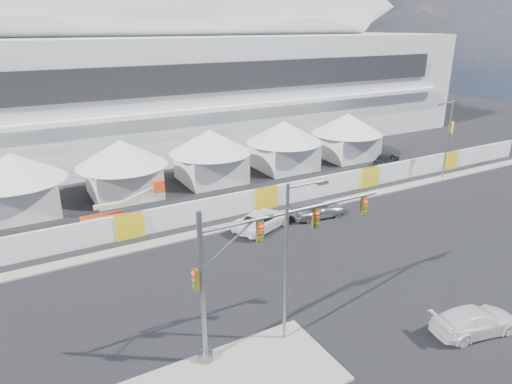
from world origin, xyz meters
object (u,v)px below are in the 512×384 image
sedan_silver (317,209)px  streetlight_median (290,253)px  streetlight_curb (447,134)px  lot_car_b (387,159)px  boom_lift (112,216)px  pickup_near (475,321)px  traffic_mast (244,270)px  pickup_curb (262,220)px

sedan_silver → streetlight_median: 16.79m
sedan_silver → streetlight_curb: streetlight_curb is taller
lot_car_b → boom_lift: boom_lift is taller
lot_car_b → streetlight_median: bearing=101.5°
pickup_near → sedan_silver: bearing=4.4°
pickup_near → lot_car_b: 30.68m
traffic_mast → streetlight_curb: 33.58m
streetlight_median → boom_lift: streetlight_median is taller
pickup_curb → lot_car_b: (21.31, 7.98, 0.05)m
pickup_curb → boom_lift: bearing=37.3°
traffic_mast → pickup_curb: bearing=56.6°
lot_car_b → traffic_mast: 35.58m
lot_car_b → streetlight_median: size_ratio=0.55×
pickup_near → lot_car_b: bearing=-24.8°
pickup_curb → streetlight_median: size_ratio=0.63×
sedan_silver → lot_car_b: (16.08, 8.35, -0.01)m
sedan_silver → pickup_near: size_ratio=0.96×
streetlight_median → streetlight_curb: size_ratio=1.02×
pickup_near → lot_car_b: lot_car_b is taller
streetlight_median → boom_lift: size_ratio=1.25×
sedan_silver → traffic_mast: (-13.13, -11.62, 3.67)m
streetlight_curb → boom_lift: streetlight_curb is taller
boom_lift → streetlight_median: bearing=-72.4°
streetlight_median → pickup_near: bearing=-26.1°
sedan_silver → pickup_curb: bearing=90.9°
pickup_near → lot_car_b: size_ratio=1.05×
pickup_curb → lot_car_b: lot_car_b is taller
streetlight_curb → lot_car_b: bearing=103.3°
pickup_near → traffic_mast: (-11.18, 4.86, 3.76)m
pickup_curb → lot_car_b: bearing=-91.4°
pickup_curb → streetlight_curb: bearing=-108.2°
pickup_curb → pickup_near: (3.28, -16.84, -0.03)m
traffic_mast → streetlight_median: size_ratio=1.25×
pickup_curb → streetlight_curb: streetlight_curb is taller
traffic_mast → pickup_near: bearing=-23.5°
streetlight_curb → pickup_curb: bearing=-176.2°
streetlight_median → streetlight_curb: bearing=26.1°
traffic_mast → streetlight_curb: bearing=23.7°
sedan_silver → lot_car_b: sedan_silver is taller
sedan_silver → traffic_mast: bearing=136.4°
pickup_near → boom_lift: (-13.60, 22.99, 0.21)m
lot_car_b → sedan_silver: bearing=91.7°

